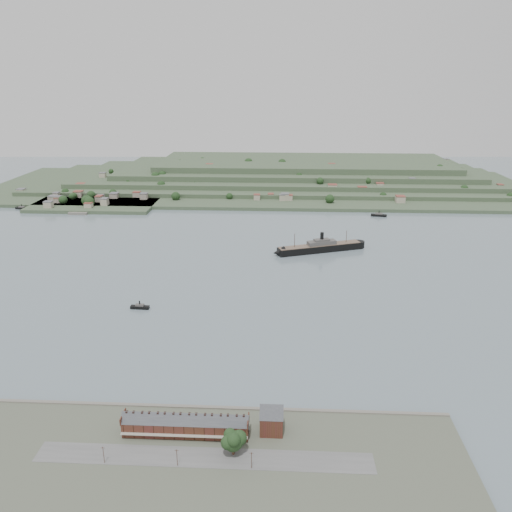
{
  "coord_description": "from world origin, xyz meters",
  "views": [
    {
      "loc": [
        29.89,
        -346.36,
        149.95
      ],
      "look_at": [
        10.83,
        30.0,
        14.83
      ],
      "focal_mm": 35.0,
      "sensor_mm": 36.0,
      "label": 1
    }
  ],
  "objects_px": {
    "gabled_building": "(272,419)",
    "fig_tree": "(234,441)",
    "tugboat": "(140,307)",
    "terrace_row": "(186,425)",
    "steamship": "(318,248)"
  },
  "relations": [
    {
      "from": "steamship",
      "to": "tugboat",
      "type": "xyz_separation_m",
      "value": [
        -129.83,
        -125.62,
        -2.57
      ]
    },
    {
      "from": "terrace_row",
      "to": "steamship",
      "type": "height_order",
      "value": "steamship"
    },
    {
      "from": "steamship",
      "to": "fig_tree",
      "type": "height_order",
      "value": "steamship"
    },
    {
      "from": "gabled_building",
      "to": "fig_tree",
      "type": "xyz_separation_m",
      "value": [
        -15.27,
        -15.78,
        1.05
      ]
    },
    {
      "from": "fig_tree",
      "to": "tugboat",
      "type": "bearing_deg",
      "value": 119.13
    },
    {
      "from": "gabled_building",
      "to": "steamship",
      "type": "bearing_deg",
      "value": 81.64
    },
    {
      "from": "gabled_building",
      "to": "tugboat",
      "type": "bearing_deg",
      "value": 126.92
    },
    {
      "from": "tugboat",
      "to": "terrace_row",
      "type": "bearing_deg",
      "value": -66.5
    },
    {
      "from": "terrace_row",
      "to": "gabled_building",
      "type": "xyz_separation_m",
      "value": [
        37.5,
        4.02,
        1.34
      ]
    },
    {
      "from": "tugboat",
      "to": "fig_tree",
      "type": "height_order",
      "value": "fig_tree"
    },
    {
      "from": "gabled_building",
      "to": "steamship",
      "type": "height_order",
      "value": "steamship"
    },
    {
      "from": "tugboat",
      "to": "fig_tree",
      "type": "bearing_deg",
      "value": -60.87
    },
    {
      "from": "terrace_row",
      "to": "steamship",
      "type": "xyz_separation_m",
      "value": [
        74.17,
        253.62,
        -2.86
      ]
    },
    {
      "from": "gabled_building",
      "to": "fig_tree",
      "type": "relative_size",
      "value": 1.19
    },
    {
      "from": "gabled_building",
      "to": "steamship",
      "type": "xyz_separation_m",
      "value": [
        36.67,
        249.6,
        -4.2
      ]
    }
  ]
}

